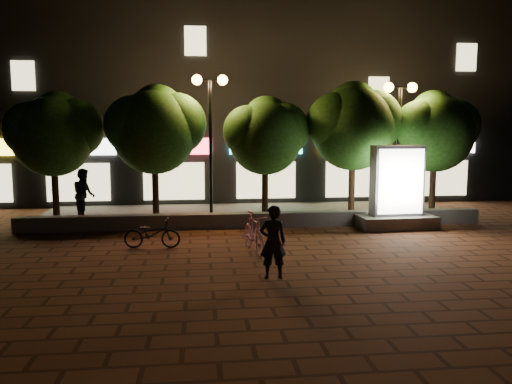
{
  "coord_description": "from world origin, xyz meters",
  "views": [
    {
      "loc": [
        -1.92,
        -13.36,
        3.48
      ],
      "look_at": [
        -0.27,
        1.5,
        1.55
      ],
      "focal_mm": 36.11,
      "sensor_mm": 36.0,
      "label": 1
    }
  ],
  "objects": [
    {
      "name": "rider",
      "position": [
        -0.27,
        -2.0,
        0.85
      ],
      "size": [
        0.64,
        0.44,
        1.7
      ],
      "primitive_type": "imported",
      "rotation": [
        0.0,
        0.0,
        3.2
      ],
      "color": "black",
      "rests_on": "ground"
    },
    {
      "name": "ground",
      "position": [
        0.0,
        0.0,
        0.0
      ],
      "size": [
        80.0,
        80.0,
        0.0
      ],
      "primitive_type": "plane",
      "color": "#58301B",
      "rests_on": "ground"
    },
    {
      "name": "scooter_parked",
      "position": [
        -3.28,
        1.29,
        0.42
      ],
      "size": [
        1.65,
        0.7,
        0.84
      ],
      "primitive_type": "imported",
      "rotation": [
        0.0,
        0.0,
        1.48
      ],
      "color": "black",
      "rests_on": "ground"
    },
    {
      "name": "tree_far_right",
      "position": [
        7.05,
        5.46,
        3.37
      ],
      "size": [
        3.48,
        2.9,
        4.76
      ],
      "color": "black",
      "rests_on": "sidewalk"
    },
    {
      "name": "tree_left",
      "position": [
        -3.45,
        5.46,
        3.44
      ],
      "size": [
        3.6,
        3.0,
        4.89
      ],
      "color": "black",
      "rests_on": "sidewalk"
    },
    {
      "name": "pedestrian",
      "position": [
        -6.09,
        5.72,
        1.02
      ],
      "size": [
        1.06,
        1.14,
        1.87
      ],
      "primitive_type": "imported",
      "rotation": [
        0.0,
        0.0,
        2.08
      ],
      "color": "black",
      "rests_on": "sidewalk"
    },
    {
      "name": "scooter_pink",
      "position": [
        -0.45,
        0.4,
        0.56
      ],
      "size": [
        0.84,
        1.94,
        1.13
      ],
      "primitive_type": "imported",
      "rotation": [
        0.0,
        0.0,
        0.17
      ],
      "color": "#F799C2",
      "rests_on": "ground"
    },
    {
      "name": "street_lamp_right",
      "position": [
        5.5,
        5.2,
        3.89
      ],
      "size": [
        1.26,
        0.36,
        4.98
      ],
      "color": "black",
      "rests_on": "sidewalk"
    },
    {
      "name": "tree_right",
      "position": [
        3.86,
        5.46,
        3.57
      ],
      "size": [
        3.72,
        3.1,
        5.07
      ],
      "color": "black",
      "rests_on": "sidewalk"
    },
    {
      "name": "ad_kiosk",
      "position": [
        4.75,
        3.35,
        1.14
      ],
      "size": [
        2.67,
        1.43,
        2.82
      ],
      "color": "slate",
      "rests_on": "ground"
    },
    {
      "name": "tree_mid",
      "position": [
        0.55,
        5.46,
        3.22
      ],
      "size": [
        3.24,
        2.7,
        4.5
      ],
      "color": "black",
      "rests_on": "sidewalk"
    },
    {
      "name": "sidewalk",
      "position": [
        0.0,
        6.5,
        0.04
      ],
      "size": [
        16.0,
        5.0,
        0.08
      ],
      "primitive_type": "cube",
      "color": "slate",
      "rests_on": "ground"
    },
    {
      "name": "retaining_wall",
      "position": [
        0.0,
        4.0,
        0.25
      ],
      "size": [
        16.0,
        0.45,
        0.5
      ],
      "primitive_type": "cube",
      "color": "slate",
      "rests_on": "ground"
    },
    {
      "name": "street_lamp_left",
      "position": [
        -1.5,
        5.2,
        4.03
      ],
      "size": [
        1.26,
        0.36,
        5.18
      ],
      "color": "black",
      "rests_on": "sidewalk"
    },
    {
      "name": "tree_far_left",
      "position": [
        -6.95,
        5.46,
        3.29
      ],
      "size": [
        3.36,
        2.8,
        4.63
      ],
      "color": "black",
      "rests_on": "sidewalk"
    },
    {
      "name": "building_block",
      "position": [
        -0.01,
        12.99,
        5.0
      ],
      "size": [
        28.0,
        8.12,
        11.3
      ],
      "color": "black",
      "rests_on": "ground"
    }
  ]
}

